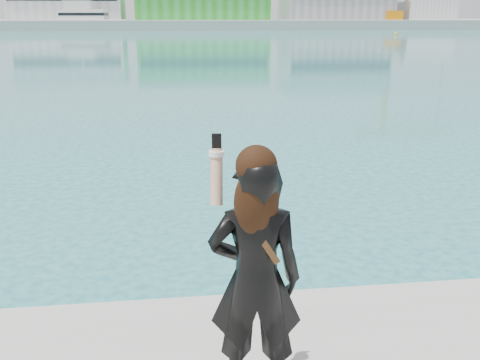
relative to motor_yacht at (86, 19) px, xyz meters
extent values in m
cube|color=#9E9E99|center=(16.79, 13.65, -1.17)|extent=(320.00, 40.00, 2.00)
cube|color=silver|center=(78.79, 9.65, 2.83)|extent=(12.00, 10.00, 6.00)
cube|color=orange|center=(68.79, 5.65, 0.83)|extent=(4.00, 4.00, 2.00)
cylinder|color=silver|center=(38.79, 4.65, 3.83)|extent=(0.16, 0.16, 8.00)
cube|color=silver|center=(0.47, -0.06, -1.07)|extent=(17.00, 6.68, 2.21)
cube|color=silver|center=(-0.44, 0.06, 1.05)|extent=(9.61, 5.01, 2.02)
cube|color=silver|center=(-1.35, 0.17, 2.89)|extent=(5.87, 3.81, 1.66)
cube|color=black|center=(-0.44, 0.06, 1.05)|extent=(9.81, 5.12, 0.55)
sphere|color=yellow|center=(53.12, -34.58, -2.17)|extent=(0.50, 0.50, 0.50)
imported|color=black|center=(17.57, -116.54, -0.62)|extent=(0.58, 0.42, 1.49)
sphere|color=black|center=(17.57, -116.56, 0.07)|extent=(0.23, 0.23, 0.23)
ellipsoid|color=black|center=(17.56, -116.61, -0.12)|extent=(0.25, 0.13, 0.40)
cylinder|color=tan|center=(17.36, -116.41, -0.03)|extent=(0.09, 0.18, 0.32)
cylinder|color=white|center=(17.37, -116.37, 0.10)|extent=(0.09, 0.09, 0.03)
cube|color=black|center=(17.37, -116.33, 0.15)|extent=(0.06, 0.02, 0.11)
cube|color=#4C2D14|center=(17.59, -116.63, -0.32)|extent=(0.21, 0.04, 0.31)
camera|label=1|loc=(17.13, -119.29, 0.85)|focal=40.00mm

